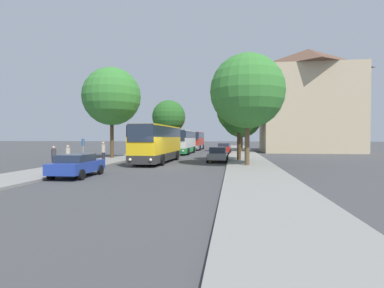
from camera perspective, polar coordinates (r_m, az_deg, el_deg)
ground_plane at (r=24.41m, az=-5.28°, el=-4.46°), size 300.00×300.00×0.00m
sidewalk_left at (r=26.85m, az=-20.02°, el=-3.85°), size 4.00×120.00×0.15m
sidewalk_right at (r=23.83m, az=11.40°, el=-4.44°), size 4.00×120.00×0.15m
building_right_background at (r=53.07m, az=21.23°, el=7.71°), size 14.59×11.05×16.88m
bus_front at (r=29.16m, az=-6.51°, el=0.19°), size 2.81×10.91×3.54m
bus_middle at (r=43.94m, az=-1.79°, el=0.50°), size 2.84×10.62×3.43m
bus_rear at (r=58.29m, az=0.61°, el=0.69°), size 2.83×10.68×3.40m
parked_car_left_curb at (r=19.74m, az=-21.07°, el=-3.74°), size 2.12×4.25×1.41m
parked_car_right_near at (r=29.89m, az=4.96°, el=-1.94°), size 2.02×4.48×1.47m
parked_car_right_far at (r=44.27m, az=6.08°, el=-0.82°), size 2.13×4.57×1.56m
bus_stop_sign at (r=27.62m, az=-20.05°, el=-0.69°), size 0.08×0.45×2.21m
pedestrian_waiting_near at (r=26.42m, az=-22.56°, el=-1.99°), size 0.36×0.36×1.65m
pedestrian_waiting_far at (r=25.07m, az=-24.83°, el=-2.21°), size 0.36×0.36×1.62m
pedestrian_walking_back at (r=28.58m, az=-16.52°, el=-1.43°), size 0.36×0.36×1.88m
tree_left_near at (r=34.99m, az=-15.05°, el=8.72°), size 6.44×6.44×10.08m
tree_left_far at (r=56.17m, az=-4.44°, el=5.17°), size 6.20×6.20×9.20m
tree_right_near at (r=25.36m, az=10.49°, el=9.86°), size 6.14×6.14×9.16m
tree_right_mid at (r=30.84m, az=8.96°, el=6.27°), size 4.54×4.54×7.26m
tree_right_far at (r=50.00m, az=9.42°, el=4.97°), size 6.49×6.49×8.76m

